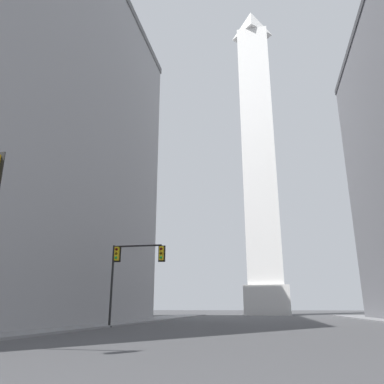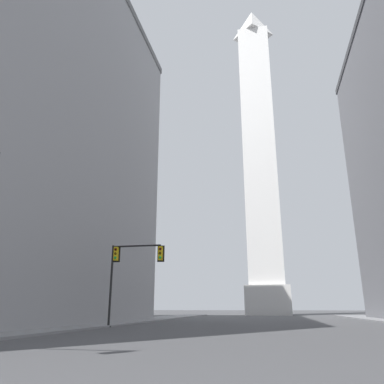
% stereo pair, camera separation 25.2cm
% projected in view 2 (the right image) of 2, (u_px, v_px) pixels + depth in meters
% --- Properties ---
extents(sidewalk_left, '(5.00, 91.15, 0.15)m').
position_uv_depth(sidewalk_left, '(82.00, 326.00, 29.93)').
color(sidewalk_left, gray).
rests_on(sidewalk_left, ground_plane).
extents(obelisk, '(8.64, 8.64, 72.45)m').
position_uv_depth(obelisk, '(259.00, 150.00, 82.90)').
color(obelisk, silver).
rests_on(obelisk, ground_plane).
extents(traffic_light_mid_left, '(4.58, 0.52, 6.43)m').
position_uv_depth(traffic_light_mid_left, '(129.00, 264.00, 30.44)').
color(traffic_light_mid_left, black).
rests_on(traffic_light_mid_left, ground_plane).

